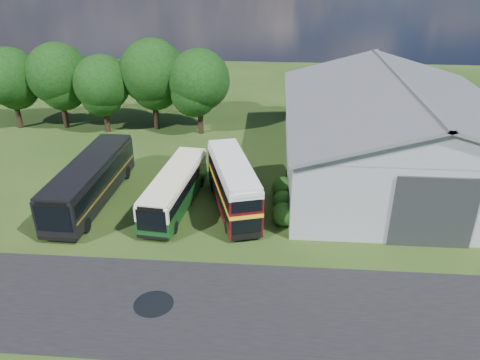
# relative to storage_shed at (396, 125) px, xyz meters

# --- Properties ---
(ground) EXTENTS (120.00, 120.00, 0.00)m
(ground) POSITION_rel_storage_shed_xyz_m (-15.00, -15.98, -4.17)
(ground) COLOR #1E3A12
(ground) RESTS_ON ground
(asphalt_road) EXTENTS (60.00, 8.00, 0.02)m
(asphalt_road) POSITION_rel_storage_shed_xyz_m (-12.00, -18.98, -4.17)
(asphalt_road) COLOR black
(asphalt_road) RESTS_ON ground
(puddle) EXTENTS (2.20, 2.20, 0.01)m
(puddle) POSITION_rel_storage_shed_xyz_m (-16.50, -18.98, -4.17)
(puddle) COLOR black
(puddle) RESTS_ON ground
(storage_shed) EXTENTS (18.80, 24.80, 8.15)m
(storage_shed) POSITION_rel_storage_shed_xyz_m (0.00, 0.00, 0.00)
(storage_shed) COLOR gray
(storage_shed) RESTS_ON ground
(tree_far_left) EXTENTS (6.12, 6.12, 8.64)m
(tree_far_left) POSITION_rel_storage_shed_xyz_m (-38.00, 8.02, 1.40)
(tree_far_left) COLOR black
(tree_far_left) RESTS_ON ground
(tree_left_a) EXTENTS (6.46, 6.46, 9.12)m
(tree_left_a) POSITION_rel_storage_shed_xyz_m (-33.00, 8.52, 1.71)
(tree_left_a) COLOR black
(tree_left_a) RESTS_ON ground
(tree_left_b) EXTENTS (5.78, 5.78, 8.16)m
(tree_left_b) POSITION_rel_storage_shed_xyz_m (-28.00, 7.52, 1.09)
(tree_left_b) COLOR black
(tree_left_b) RESTS_ON ground
(tree_mid) EXTENTS (6.80, 6.80, 9.60)m
(tree_mid) POSITION_rel_storage_shed_xyz_m (-23.00, 8.82, 2.02)
(tree_mid) COLOR black
(tree_mid) RESTS_ON ground
(tree_right_a) EXTENTS (6.26, 6.26, 8.83)m
(tree_right_a) POSITION_rel_storage_shed_xyz_m (-18.00, 7.82, 1.52)
(tree_right_a) COLOR black
(tree_right_a) RESTS_ON ground
(shrub_front) EXTENTS (1.70, 1.70, 1.70)m
(shrub_front) POSITION_rel_storage_shed_xyz_m (-9.40, -9.98, -4.17)
(shrub_front) COLOR #194714
(shrub_front) RESTS_ON ground
(shrub_mid) EXTENTS (1.60, 1.60, 1.60)m
(shrub_mid) POSITION_rel_storage_shed_xyz_m (-9.40, -7.98, -4.17)
(shrub_mid) COLOR #194714
(shrub_mid) RESTS_ON ground
(shrub_back) EXTENTS (1.80, 1.80, 1.80)m
(shrub_back) POSITION_rel_storage_shed_xyz_m (-9.40, -5.98, -4.17)
(shrub_back) COLOR #194714
(shrub_back) RESTS_ON ground
(bus_green_single) EXTENTS (3.39, 10.32, 2.79)m
(bus_green_single) POSITION_rel_storage_shed_xyz_m (-17.46, -8.09, -2.68)
(bus_green_single) COLOR black
(bus_green_single) RESTS_ON ground
(bus_maroon_double) EXTENTS (4.80, 9.41, 3.92)m
(bus_maroon_double) POSITION_rel_storage_shed_xyz_m (-13.10, -8.23, -2.21)
(bus_maroon_double) COLOR black
(bus_maroon_double) RESTS_ON ground
(bus_dark_single) EXTENTS (3.17, 12.15, 3.33)m
(bus_dark_single) POSITION_rel_storage_shed_xyz_m (-23.96, -7.84, -2.39)
(bus_dark_single) COLOR black
(bus_dark_single) RESTS_ON ground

